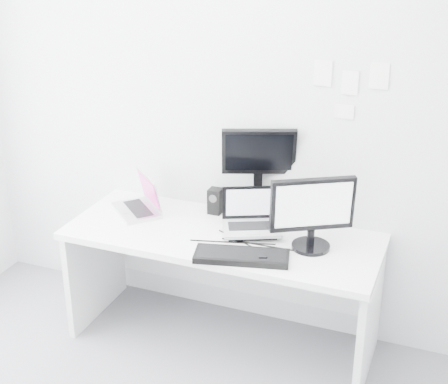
{
  "coord_description": "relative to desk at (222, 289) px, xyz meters",
  "views": [
    {
      "loc": [
        1.22,
        -1.82,
        2.39
      ],
      "look_at": [
        0.02,
        1.23,
        1.0
      ],
      "focal_mm": 51.89,
      "sensor_mm": 36.0,
      "label": 1
    }
  ],
  "objects": [
    {
      "name": "keyboard",
      "position": [
        0.21,
        -0.24,
        0.38
      ],
      "size": [
        0.53,
        0.29,
        0.03
      ],
      "primitive_type": "cube",
      "rotation": [
        0.0,
        0.0,
        0.24
      ],
      "color": "black",
      "rests_on": "desk"
    },
    {
      "name": "macbook",
      "position": [
        -0.6,
        0.08,
        0.49
      ],
      "size": [
        0.4,
        0.4,
        0.24
      ],
      "primitive_type": "cube",
      "rotation": [
        0.0,
        0.0,
        -0.74
      ],
      "color": "silver",
      "rests_on": "desk"
    },
    {
      "name": "wall_note_1",
      "position": [
        0.6,
        0.34,
        1.22
      ],
      "size": [
        0.09,
        0.0,
        0.13
      ],
      "primitive_type": "cube",
      "color": "white",
      "rests_on": "back_wall"
    },
    {
      "name": "wall_note_2",
      "position": [
        0.75,
        0.34,
        1.26
      ],
      "size": [
        0.1,
        0.0,
        0.14
      ],
      "primitive_type": "cube",
      "color": "white",
      "rests_on": "back_wall"
    },
    {
      "name": "samsung_monitor",
      "position": [
        0.51,
        0.02,
        0.58
      ],
      "size": [
        0.5,
        0.41,
        0.42
      ],
      "primitive_type": "cube",
      "rotation": [
        0.0,
        0.0,
        0.53
      ],
      "color": "black",
      "rests_on": "desk"
    },
    {
      "name": "dell_laptop",
      "position": [
        0.16,
        0.06,
        0.5
      ],
      "size": [
        0.4,
        0.36,
        0.27
      ],
      "primitive_type": "cube",
      "rotation": [
        0.0,
        0.0,
        0.43
      ],
      "color": "#ABAFB3",
      "rests_on": "desk"
    },
    {
      "name": "wall_note_3",
      "position": [
        0.58,
        0.34,
        1.05
      ],
      "size": [
        0.11,
        0.0,
        0.08
      ],
      "primitive_type": "cube",
      "color": "white",
      "rests_on": "back_wall"
    },
    {
      "name": "mouse",
      "position": [
        0.33,
        -0.24,
        0.38
      ],
      "size": [
        0.13,
        0.11,
        0.04
      ],
      "primitive_type": "ellipsoid",
      "rotation": [
        0.0,
        0.0,
        0.4
      ],
      "color": "black",
      "rests_on": "desk"
    },
    {
      "name": "rear_monitor",
      "position": [
        0.11,
        0.29,
        0.66
      ],
      "size": [
        0.45,
        0.3,
        0.58
      ],
      "primitive_type": "cube",
      "rotation": [
        0.0,
        0.0,
        0.37
      ],
      "color": "black",
      "rests_on": "desk"
    },
    {
      "name": "speaker",
      "position": [
        -0.14,
        0.25,
        0.44
      ],
      "size": [
        0.09,
        0.09,
        0.16
      ],
      "primitive_type": "cube",
      "rotation": [
        0.0,
        0.0,
        -0.17
      ],
      "color": "black",
      "rests_on": "desk"
    },
    {
      "name": "desk",
      "position": [
        0.0,
        0.0,
        0.0
      ],
      "size": [
        1.8,
        0.7,
        0.73
      ],
      "primitive_type": "cube",
      "color": "white",
      "rests_on": "ground"
    },
    {
      "name": "wall_note_0",
      "position": [
        0.45,
        0.34,
        1.26
      ],
      "size": [
        0.1,
        0.0,
        0.14
      ],
      "primitive_type": "cube",
      "color": "white",
      "rests_on": "back_wall"
    },
    {
      "name": "back_wall",
      "position": [
        0.0,
        0.35,
        0.99
      ],
      "size": [
        3.6,
        0.0,
        3.6
      ],
      "primitive_type": "plane",
      "rotation": [
        1.57,
        0.0,
        0.0
      ],
      "color": "silver",
      "rests_on": "ground"
    }
  ]
}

